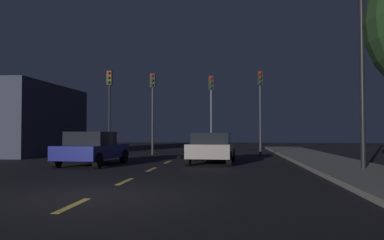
{
  "coord_description": "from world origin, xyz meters",
  "views": [
    {
      "loc": [
        3.14,
        -8.73,
        1.44
      ],
      "look_at": [
        0.81,
        13.82,
        2.15
      ],
      "focal_mm": 36.88,
      "sensor_mm": 36.0,
      "label": 1
    }
  ],
  "objects_px": {
    "car_stopped_ahead": "(212,148)",
    "car_adjacent_lane": "(92,148)",
    "traffic_signal_center_left": "(153,98)",
    "traffic_signal_center_right": "(211,100)",
    "traffic_signal_far_right": "(260,97)",
    "traffic_signal_far_left": "(109,96)",
    "street_lamp_right": "(353,60)"
  },
  "relations": [
    {
      "from": "traffic_signal_far_left",
      "to": "street_lamp_right",
      "type": "height_order",
      "value": "street_lamp_right"
    },
    {
      "from": "car_adjacent_lane",
      "to": "traffic_signal_center_right",
      "type": "bearing_deg",
      "value": 59.84
    },
    {
      "from": "traffic_signal_center_left",
      "to": "traffic_signal_far_left",
      "type": "bearing_deg",
      "value": 179.99
    },
    {
      "from": "traffic_signal_center_left",
      "to": "street_lamp_right",
      "type": "bearing_deg",
      "value": -46.87
    },
    {
      "from": "car_stopped_ahead",
      "to": "car_adjacent_lane",
      "type": "xyz_separation_m",
      "value": [
        -5.12,
        -1.67,
        0.01
      ]
    },
    {
      "from": "traffic_signal_center_left",
      "to": "car_adjacent_lane",
      "type": "xyz_separation_m",
      "value": [
        -0.98,
        -8.17,
        -2.89
      ]
    },
    {
      "from": "car_adjacent_lane",
      "to": "traffic_signal_far_left",
      "type": "bearing_deg",
      "value": 102.92
    },
    {
      "from": "car_stopped_ahead",
      "to": "street_lamp_right",
      "type": "xyz_separation_m",
      "value": [
        5.32,
        -3.6,
        3.31
      ]
    },
    {
      "from": "traffic_signal_center_right",
      "to": "car_adjacent_lane",
      "type": "bearing_deg",
      "value": -120.16
    },
    {
      "from": "traffic_signal_center_left",
      "to": "car_stopped_ahead",
      "type": "distance_m",
      "value": 8.23
    },
    {
      "from": "traffic_signal_center_left",
      "to": "traffic_signal_far_right",
      "type": "bearing_deg",
      "value": 0.0
    },
    {
      "from": "car_stopped_ahead",
      "to": "car_adjacent_lane",
      "type": "relative_size",
      "value": 1.01
    },
    {
      "from": "traffic_signal_center_left",
      "to": "street_lamp_right",
      "type": "relative_size",
      "value": 0.78
    },
    {
      "from": "traffic_signal_center_left",
      "to": "street_lamp_right",
      "type": "xyz_separation_m",
      "value": [
        9.46,
        -10.1,
        0.41
      ]
    },
    {
      "from": "traffic_signal_far_left",
      "to": "street_lamp_right",
      "type": "xyz_separation_m",
      "value": [
        12.32,
        -10.1,
        0.28
      ]
    },
    {
      "from": "traffic_signal_center_right",
      "to": "traffic_signal_far_right",
      "type": "height_order",
      "value": "traffic_signal_far_right"
    },
    {
      "from": "car_stopped_ahead",
      "to": "car_adjacent_lane",
      "type": "bearing_deg",
      "value": -161.9
    },
    {
      "from": "traffic_signal_far_right",
      "to": "street_lamp_right",
      "type": "xyz_separation_m",
      "value": [
        2.63,
        -10.1,
        0.38
      ]
    },
    {
      "from": "car_adjacent_lane",
      "to": "traffic_signal_center_left",
      "type": "bearing_deg",
      "value": 83.14
    },
    {
      "from": "traffic_signal_far_left",
      "to": "traffic_signal_center_right",
      "type": "relative_size",
      "value": 1.08
    },
    {
      "from": "traffic_signal_center_right",
      "to": "traffic_signal_far_left",
      "type": "bearing_deg",
      "value": 179.99
    },
    {
      "from": "traffic_signal_far_right",
      "to": "traffic_signal_center_right",
      "type": "bearing_deg",
      "value": -179.99
    },
    {
      "from": "car_adjacent_lane",
      "to": "car_stopped_ahead",
      "type": "bearing_deg",
      "value": 18.1
    },
    {
      "from": "traffic_signal_far_left",
      "to": "traffic_signal_center_right",
      "type": "xyz_separation_m",
      "value": [
        6.62,
        -0.0,
        -0.26
      ]
    },
    {
      "from": "traffic_signal_far_right",
      "to": "car_adjacent_lane",
      "type": "distance_m",
      "value": 11.67
    },
    {
      "from": "traffic_signal_far_right",
      "to": "street_lamp_right",
      "type": "height_order",
      "value": "street_lamp_right"
    },
    {
      "from": "traffic_signal_far_left",
      "to": "traffic_signal_center_left",
      "type": "xyz_separation_m",
      "value": [
        2.86,
        -0.0,
        -0.13
      ]
    },
    {
      "from": "traffic_signal_center_left",
      "to": "car_adjacent_lane",
      "type": "distance_m",
      "value": 8.72
    },
    {
      "from": "traffic_signal_center_right",
      "to": "car_adjacent_lane",
      "type": "xyz_separation_m",
      "value": [
        -4.75,
        -8.17,
        -2.76
      ]
    },
    {
      "from": "traffic_signal_far_left",
      "to": "traffic_signal_center_right",
      "type": "distance_m",
      "value": 6.63
    },
    {
      "from": "traffic_signal_far_right",
      "to": "street_lamp_right",
      "type": "relative_size",
      "value": 0.79
    },
    {
      "from": "car_stopped_ahead",
      "to": "car_adjacent_lane",
      "type": "distance_m",
      "value": 5.39
    }
  ]
}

